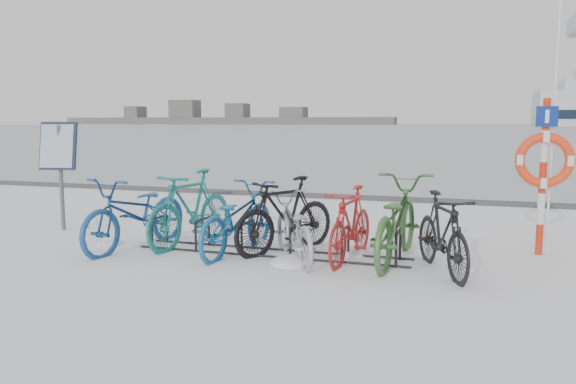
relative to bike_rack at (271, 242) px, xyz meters
name	(u,v)px	position (x,y,z in m)	size (l,w,h in m)	color
ground	(271,254)	(0.00, 0.00, -0.18)	(900.00, 900.00, 0.00)	white
ice_sheet	(458,127)	(0.00, 155.00, -0.17)	(400.00, 298.00, 0.02)	#A1ADB6
quay_edge	(352,197)	(0.00, 5.90, -0.13)	(400.00, 0.25, 0.10)	#3F3F42
bike_rack	(271,242)	(0.00, 0.00, 0.00)	(4.00, 0.48, 0.46)	black
info_board	(59,152)	(-4.06, 0.57, 1.17)	(0.67, 0.38, 1.88)	#595B5E
lifebuoy_station	(545,161)	(3.66, 1.08, 1.17)	(0.77, 0.22, 4.01)	red
shoreline	(216,119)	(-122.02, 260.00, 2.61)	(180.00, 12.00, 9.50)	#525252
bike_0	(137,211)	(-2.04, -0.23, 0.38)	(0.75, 2.15, 1.13)	#1B498D
bike_1	(191,206)	(-1.37, 0.20, 0.42)	(0.56, 1.98, 1.19)	#197473
bike_2	(237,217)	(-0.51, -0.04, 0.34)	(0.69, 2.00, 1.05)	#195C98
bike_3	(286,213)	(0.15, 0.23, 0.38)	(0.53, 1.88, 1.13)	black
bike_4	(293,225)	(0.38, -0.18, 0.29)	(0.63, 1.80, 0.94)	#9DA0A4
bike_5	(351,222)	(1.15, 0.02, 0.34)	(0.49, 1.74, 1.04)	#B32122
bike_6	(396,217)	(1.74, 0.19, 0.41)	(0.79, 2.26, 1.19)	#376830
bike_7	(442,231)	(2.37, -0.24, 0.34)	(0.49, 1.74, 1.05)	black
snow_drifts	(290,255)	(0.28, 0.02, -0.18)	(5.64, 1.59, 0.21)	white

